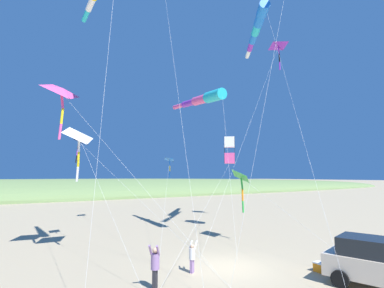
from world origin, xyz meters
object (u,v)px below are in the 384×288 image
object	(u,v)px
kite_delta_long_streamer_left	(170,160)
kite_delta_checkered_midright	(80,137)
person_child_green_jacket	(192,256)
kite_windsock_red_high_left	(202,99)
kite_windsock_green_low_center	(257,26)
kite_delta_blue_topmost	(242,177)
kite_box_magenta_far_left	(230,150)
kite_delta_orange_high_right	(62,92)
kite_delta_rainbow_low_near	(79,141)
cooler_box	(322,267)
kite_delta_yellow_midlevel	(278,46)
person_adult_flyer	(155,264)

from	to	relation	value
kite_delta_long_streamer_left	kite_delta_checkered_midright	xyz separation A→B (m)	(-5.92, 8.71, 0.80)
person_child_green_jacket	kite_windsock_red_high_left	size ratio (longest dim) A/B	0.12
kite_windsock_green_low_center	kite_delta_blue_topmost	size ratio (longest dim) A/B	1.82
kite_delta_long_streamer_left	kite_windsock_red_high_left	world-z (taller)	kite_windsock_red_high_left
kite_delta_long_streamer_left	kite_delta_blue_topmost	distance (m)	8.38
kite_delta_long_streamer_left	kite_windsock_red_high_left	bearing A→B (deg)	-176.19
kite_box_magenta_far_left	kite_delta_orange_high_right	bearing A→B (deg)	97.49
kite_delta_rainbow_low_near	person_child_green_jacket	bearing A→B (deg)	-159.51
kite_delta_rainbow_low_near	cooler_box	bearing A→B (deg)	-145.17
kite_delta_checkered_midright	kite_delta_blue_topmost	world-z (taller)	kite_delta_checkered_midright
kite_delta_yellow_midlevel	kite_delta_rainbow_low_near	size ratio (longest dim) A/B	1.35
kite_windsock_red_high_left	kite_delta_blue_topmost	bearing A→B (deg)	-161.84
kite_windsock_red_high_left	kite_delta_blue_topmost	size ratio (longest dim) A/B	1.14
person_child_green_jacket	kite_delta_yellow_midlevel	world-z (taller)	kite_delta_yellow_midlevel
kite_windsock_green_low_center	kite_box_magenta_far_left	bearing A→B (deg)	72.43
person_adult_flyer	kite_windsock_red_high_left	distance (m)	14.15
kite_delta_long_streamer_left	kite_delta_yellow_midlevel	distance (m)	14.86
cooler_box	kite_windsock_red_high_left	size ratio (longest dim) A/B	0.05
person_adult_flyer	kite_delta_blue_topmost	bearing A→B (deg)	-61.43
kite_delta_rainbow_low_near	kite_delta_yellow_midlevel	bearing A→B (deg)	-97.50
person_adult_flyer	kite_delta_yellow_midlevel	bearing A→B (deg)	-64.24
kite_windsock_red_high_left	kite_windsock_green_low_center	bearing A→B (deg)	-92.62
kite_box_magenta_far_left	kite_delta_blue_topmost	size ratio (longest dim) A/B	1.13
kite_delta_checkered_midright	kite_delta_rainbow_low_near	size ratio (longest dim) A/B	0.62
cooler_box	kite_delta_yellow_midlevel	distance (m)	20.89
person_adult_flyer	kite_delta_rainbow_low_near	world-z (taller)	kite_delta_rainbow_low_near
person_adult_flyer	kite_delta_orange_high_right	size ratio (longest dim) A/B	0.18
kite_delta_checkered_midright	kite_windsock_green_low_center	world-z (taller)	kite_windsock_green_low_center
person_adult_flyer	kite_delta_rainbow_low_near	size ratio (longest dim) A/B	0.13
kite_delta_yellow_midlevel	kite_delta_checkered_midright	bearing A→B (deg)	92.91
kite_box_magenta_far_left	kite_windsock_green_low_center	bearing A→B (deg)	-107.57
kite_box_magenta_far_left	kite_delta_yellow_midlevel	xyz separation A→B (m)	(-0.76, -5.47, 10.09)
kite_delta_yellow_midlevel	cooler_box	bearing A→B (deg)	138.05
kite_delta_checkered_midright	kite_windsock_red_high_left	xyz separation A→B (m)	(1.06, -9.03, 3.67)
kite_delta_orange_high_right	kite_windsock_green_low_center	distance (m)	18.16
person_adult_flyer	person_child_green_jacket	world-z (taller)	person_adult_flyer
cooler_box	kite_windsock_green_low_center	xyz separation A→B (m)	(9.64, -5.99, 17.44)
kite_delta_orange_high_right	kite_delta_checkered_midright	bearing A→B (deg)	-85.53
kite_delta_rainbow_low_near	kite_delta_blue_topmost	distance (m)	11.24
kite_delta_orange_high_right	kite_delta_yellow_midlevel	bearing A→B (deg)	-87.00
person_child_green_jacket	kite_delta_orange_high_right	size ratio (longest dim) A/B	0.14
kite_delta_long_streamer_left	kite_box_magenta_far_left	size ratio (longest dim) A/B	1.08
cooler_box	kite_delta_long_streamer_left	bearing A→B (deg)	0.58
person_adult_flyer	kite_delta_rainbow_low_near	bearing A→B (deg)	6.97
person_adult_flyer	kite_windsock_red_high_left	bearing A→B (deg)	-43.00
kite_windsock_green_low_center	kite_delta_yellow_midlevel	size ratio (longest dim) A/B	1.10
cooler_box	kite_delta_checkered_midright	size ratio (longest dim) A/B	0.08
kite_delta_rainbow_low_near	kite_delta_long_streamer_left	bearing A→B (deg)	-71.34
kite_delta_rainbow_low_near	kite_delta_orange_high_right	bearing A→B (deg)	154.25
cooler_box	kite_windsock_red_high_left	bearing A→B (deg)	-1.01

